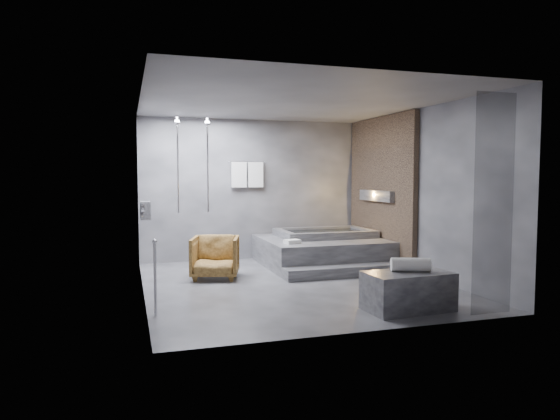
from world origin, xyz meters
name	(u,v)px	position (x,y,z in m)	size (l,w,h in m)	color
room	(312,173)	(0.40, 0.24, 1.73)	(5.00, 5.04, 2.82)	#323235
tub_deck	(321,251)	(1.05, 1.45, 0.25)	(2.20, 2.00, 0.50)	#37373A
tub_step	(347,271)	(1.05, 0.27, 0.09)	(2.20, 0.36, 0.18)	#37373A
concrete_bench	(408,291)	(0.89, -1.87, 0.24)	(1.07, 0.59, 0.48)	#313134
driftwood_chair	(215,257)	(-1.09, 0.78, 0.35)	(0.74, 0.77, 0.70)	#482F12
rolled_towel	(411,265)	(0.94, -1.84, 0.57)	(0.17, 0.17, 0.48)	white
deck_towel	(292,242)	(0.29, 0.91, 0.53)	(0.26, 0.19, 0.07)	silver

